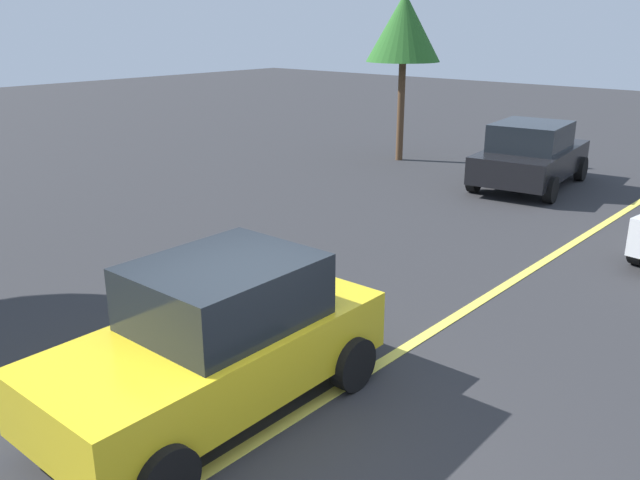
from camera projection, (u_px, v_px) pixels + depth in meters
name	position (u px, v px, depth m)	size (l,w,h in m)	color
ground_plane	(263.00, 437.00, 6.83)	(80.00, 80.00, 0.00)	#2D2D30
lane_marking_centre	(422.00, 337.00, 8.97)	(28.00, 0.16, 0.01)	#E0D14C
car_yellow_behind_van	(217.00, 339.00, 7.09)	(3.94, 2.00, 1.70)	gold
car_black_approaching	(531.00, 155.00, 16.90)	(4.35, 2.51, 1.66)	black
tree_centre_verge	(404.00, 28.00, 19.22)	(2.18, 2.18, 4.88)	#513823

